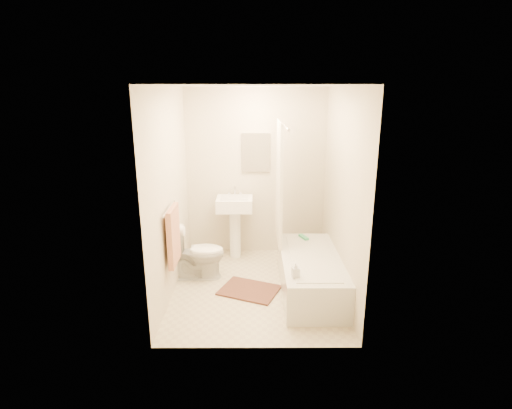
{
  "coord_description": "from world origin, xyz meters",
  "views": [
    {
      "loc": [
        -0.02,
        -4.46,
        2.36
      ],
      "look_at": [
        0.0,
        0.25,
        1.0
      ],
      "focal_mm": 28.0,
      "sensor_mm": 36.0,
      "label": 1
    }
  ],
  "objects_px": {
    "toilet": "(198,253)",
    "soap_bottle": "(296,270)",
    "bath_mat": "(249,290)",
    "bathtub": "(310,274)",
    "sink": "(235,225)"
  },
  "relations": [
    {
      "from": "toilet",
      "to": "soap_bottle",
      "type": "relative_size",
      "value": 4.1
    },
    {
      "from": "bathtub",
      "to": "bath_mat",
      "type": "bearing_deg",
      "value": -178.59
    },
    {
      "from": "sink",
      "to": "soap_bottle",
      "type": "xyz_separation_m",
      "value": [
        0.72,
        -1.57,
        0.04
      ]
    },
    {
      "from": "bathtub",
      "to": "bath_mat",
      "type": "distance_m",
      "value": 0.77
    },
    {
      "from": "toilet",
      "to": "bath_mat",
      "type": "xyz_separation_m",
      "value": [
        0.67,
        -0.38,
        -0.33
      ]
    },
    {
      "from": "toilet",
      "to": "sink",
      "type": "height_order",
      "value": "sink"
    },
    {
      "from": "bath_mat",
      "to": "soap_bottle",
      "type": "relative_size",
      "value": 4.01
    },
    {
      "from": "sink",
      "to": "soap_bottle",
      "type": "relative_size",
      "value": 5.86
    },
    {
      "from": "bath_mat",
      "to": "sink",
      "type": "bearing_deg",
      "value": 101.79
    },
    {
      "from": "bath_mat",
      "to": "soap_bottle",
      "type": "xyz_separation_m",
      "value": [
        0.5,
        -0.53,
        0.52
      ]
    },
    {
      "from": "toilet",
      "to": "bathtub",
      "type": "xyz_separation_m",
      "value": [
        1.4,
        -0.37,
        -0.11
      ]
    },
    {
      "from": "bathtub",
      "to": "soap_bottle",
      "type": "height_order",
      "value": "soap_bottle"
    },
    {
      "from": "bathtub",
      "to": "soap_bottle",
      "type": "xyz_separation_m",
      "value": [
        -0.24,
        -0.55,
        0.31
      ]
    },
    {
      "from": "sink",
      "to": "toilet",
      "type": "bearing_deg",
      "value": -124.64
    },
    {
      "from": "toilet",
      "to": "soap_bottle",
      "type": "bearing_deg",
      "value": -130.87
    }
  ]
}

